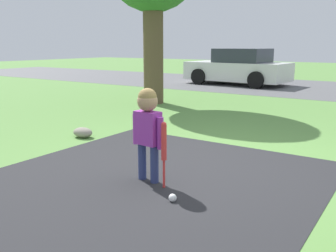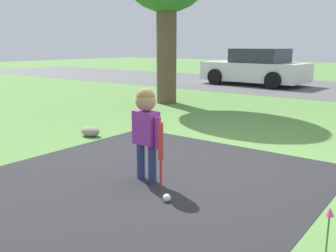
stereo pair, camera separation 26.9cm
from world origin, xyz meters
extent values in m
plane|color=#5B8C42|center=(0.00, 0.00, 0.00)|extent=(60.00, 60.00, 0.00)
cube|color=#262628|center=(-0.47, -2.50, 0.00)|extent=(3.62, 7.00, 0.01)
cylinder|color=navy|center=(-0.57, -0.93, 0.21)|extent=(0.09, 0.09, 0.43)
cylinder|color=navy|center=(-0.38, -0.95, 0.21)|extent=(0.09, 0.09, 0.43)
cube|color=purple|center=(-0.48, -0.94, 0.61)|extent=(0.30, 0.19, 0.37)
cylinder|color=purple|center=(-0.65, -0.92, 0.58)|extent=(0.07, 0.07, 0.35)
cylinder|color=purple|center=(-0.30, -0.95, 0.58)|extent=(0.07, 0.07, 0.35)
sphere|color=tan|center=(-0.48, -0.94, 0.91)|extent=(0.22, 0.22, 0.22)
sphere|color=#997A47|center=(-0.48, -0.94, 0.95)|extent=(0.21, 0.21, 0.21)
sphere|color=red|center=(-0.21, -1.02, 0.02)|extent=(0.03, 0.03, 0.03)
cylinder|color=red|center=(-0.21, -1.02, 0.16)|extent=(0.03, 0.03, 0.31)
cylinder|color=red|center=(-0.21, -1.02, 0.51)|extent=(0.06, 0.06, 0.38)
sphere|color=red|center=(-0.21, -1.02, 0.70)|extent=(0.06, 0.06, 0.06)
sphere|color=white|center=(0.06, -1.27, 0.04)|extent=(0.08, 0.08, 0.08)
cube|color=silver|center=(-3.88, 9.39, 0.51)|extent=(3.91, 2.01, 0.68)
cube|color=#2D333D|center=(-3.69, 9.38, 1.10)|extent=(1.92, 1.68, 0.51)
cylinder|color=black|center=(-5.12, 8.56, 0.30)|extent=(0.61, 0.22, 0.60)
cylinder|color=black|center=(-5.01, 10.37, 0.30)|extent=(0.61, 0.22, 0.60)
cylinder|color=black|center=(-2.75, 8.42, 0.30)|extent=(0.61, 0.22, 0.60)
cylinder|color=black|center=(-2.65, 10.23, 0.30)|extent=(0.61, 0.22, 0.60)
cylinder|color=brown|center=(-3.81, 3.78, 1.42)|extent=(0.51, 0.51, 2.84)
cylinder|color=#38702D|center=(1.59, -1.43, 0.18)|extent=(0.01, 0.01, 0.36)
cone|color=#E54C8C|center=(1.59, -1.43, 0.39)|extent=(0.06, 0.06, 0.06)
ellipsoid|color=gray|center=(-2.59, 0.09, 0.08)|extent=(0.36, 0.25, 0.17)
camera|label=1|loc=(1.92, -4.14, 1.51)|focal=40.00mm
camera|label=2|loc=(2.14, -3.99, 1.51)|focal=40.00mm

